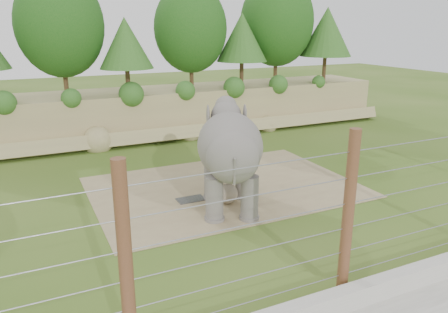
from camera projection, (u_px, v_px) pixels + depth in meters
name	position (u px, v px, depth m)	size (l,w,h in m)	color
ground	(250.00, 219.00, 14.24)	(90.00, 90.00, 0.00)	#3A5E18
back_embankment	(152.00, 64.00, 24.29)	(30.00, 5.52, 8.77)	#9D8F62
dirt_patch	(225.00, 187.00, 17.03)	(10.00, 7.00, 0.02)	#96815B
drain_grate	(191.00, 199.00, 15.78)	(1.00, 0.60, 0.03)	#262628
elephant	(230.00, 160.00, 14.58)	(1.85, 4.33, 3.50)	#66615C
stone_ball	(228.00, 194.00, 15.40)	(0.71, 0.71, 0.71)	gray
retaining_wall	(357.00, 295.00, 9.84)	(26.00, 0.35, 0.50)	#B4B1A7
barrier_fence	(348.00, 216.00, 9.76)	(20.26, 0.26, 4.00)	#54361D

